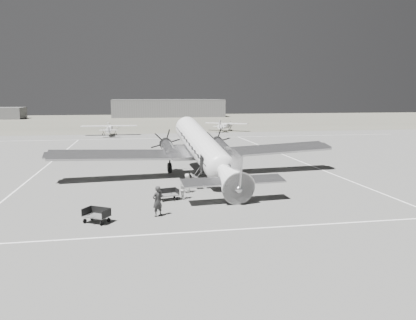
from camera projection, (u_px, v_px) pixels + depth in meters
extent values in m
plane|color=slate|center=(221.00, 181.00, 38.31)|extent=(260.00, 260.00, 0.00)
cube|color=white|center=(269.00, 227.00, 24.70)|extent=(60.00, 0.15, 0.01)
cube|color=white|center=(338.00, 176.00, 40.43)|extent=(0.15, 80.00, 0.01)
cube|color=white|center=(43.00, 168.00, 44.84)|extent=(0.15, 60.00, 0.01)
cube|color=white|center=(177.00, 138.00, 77.18)|extent=(90.00, 0.15, 0.01)
cube|color=#626053|center=(159.00, 121.00, 130.62)|extent=(260.00, 90.00, 0.01)
cube|color=slate|center=(168.00, 109.00, 155.33)|extent=(42.00, 14.00, 6.00)
cube|color=#535353|center=(168.00, 100.00, 154.81)|extent=(42.00, 14.00, 0.60)
imported|color=#2C2C2C|center=(157.00, 201.00, 26.87)|extent=(0.90, 0.83, 2.07)
imported|color=#A9A9A7|center=(184.00, 189.00, 31.50)|extent=(0.65, 0.80, 1.52)
imported|color=#ADAEAB|center=(187.00, 183.00, 33.56)|extent=(0.69, 0.88, 1.59)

